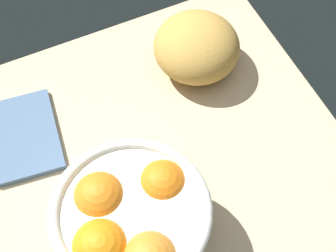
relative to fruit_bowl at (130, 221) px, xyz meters
The scene contains 4 objects.
ground_plane 12.25cm from the fruit_bowl, 96.20° to the right, with size 81.29×60.93×3.00cm, color #C8AD88.
fruit_bowl is the anchor object (origin of this frame).
bread_loaf 34.02cm from the fruit_bowl, 42.08° to the right, with size 14.98×14.93×9.50cm, color #C39343.
napkin_folded 26.16cm from the fruit_bowl, 22.52° to the left, with size 15.52×10.96×1.11cm, color slate.
Camera 1 is at (-22.95, 13.92, 73.12)cm, focal length 54.36 mm.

